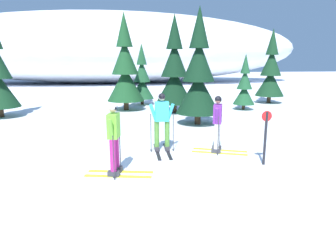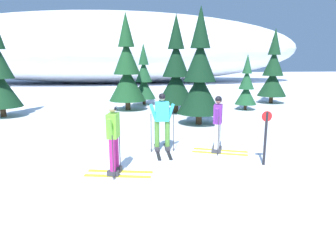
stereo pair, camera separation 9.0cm
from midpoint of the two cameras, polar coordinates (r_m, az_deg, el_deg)
The scene contains 12 objects.
ground_plane at distance 8.45m, azimuth 4.54°, elevation -6.98°, with size 120.00×120.00×0.00m, color white.
skier_purple_jacket at distance 9.31m, azimuth 9.61°, elevation 0.52°, with size 1.72×1.00×1.74m.
skier_cyan_jacket at distance 9.28m, azimuth -0.83°, elevation 0.90°, with size 0.78×1.68×1.81m.
skier_lime_jacket at distance 7.47m, azimuth -9.79°, elevation -2.16°, with size 1.70×0.79×1.79m.
pine_tree_left at distance 17.21m, azimuth -7.57°, elevation 10.35°, with size 2.05×2.05×5.31m.
pine_tree_center_left at distance 19.28m, azimuth -4.43°, elevation 8.73°, with size 1.46×1.46×3.79m.
pine_tree_center at distance 16.18m, azimuth 1.66°, elevation 9.99°, with size 1.96×1.96×5.08m.
pine_tree_center_right at distance 13.23m, azimuth 6.16°, elevation 9.22°, with size 1.92×1.92×4.98m.
pine_tree_right at distance 17.72m, azimuth 14.62°, elevation 7.14°, with size 1.20×1.20×3.12m.
pine_tree_far_right at distance 20.96m, azimuth 19.20°, elevation 9.45°, with size 1.83×1.83×4.73m.
snow_ridge_background at distance 38.61m, azimuth -10.53°, elevation 14.21°, with size 47.01×16.06×8.36m, color white.
trail_marker_post at distance 8.49m, azimuth 18.13°, elevation -1.58°, with size 0.28×0.07×1.48m.
Camera 2 is at (-1.63, -7.80, 2.79)m, focal length 32.49 mm.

